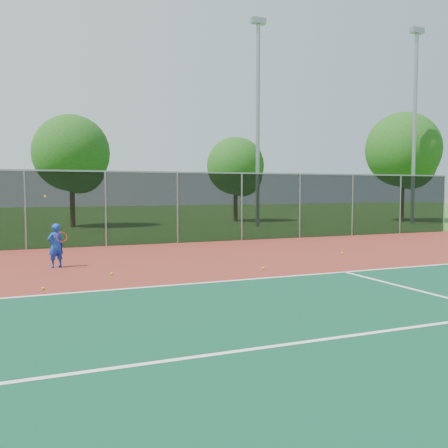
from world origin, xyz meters
The scene contains 14 objects.
ground centered at (0.00, 0.00, 0.00)m, with size 120.00×120.00×0.00m, color #275A19.
court_apron centered at (0.00, 2.00, 0.01)m, with size 30.00×20.00×0.02m, color maroon.
fence_back centered at (0.00, 12.00, 1.56)m, with size 30.00×0.06×3.03m.
tennis_player centered at (-5.27, 6.96, 0.67)m, with size 0.59×0.64×2.12m.
practice_ball_0 centered at (4.32, 6.30, 0.06)m, with size 0.07×0.07×0.07m, color #B9C717.
practice_ball_1 centered at (-5.79, 3.64, 0.06)m, with size 0.07×0.07×0.07m, color #B9C717.
practice_ball_2 centered at (-5.25, 10.38, 0.06)m, with size 0.07×0.07×0.07m, color #B9C717.
practice_ball_3 centered at (-4.00, 5.03, 0.06)m, with size 0.07×0.07×0.07m, color #B9C717.
practice_ball_5 centered at (0.16, 4.32, 0.06)m, with size 0.07×0.07×0.07m, color #B9C717.
floodlight_n centered at (7.40, 19.26, 7.06)m, with size 0.90×0.40×12.56m.
floodlight_ne centered at (17.55, 17.02, 7.06)m, with size 0.90×0.40×12.56m.
tree_back_left centered at (-3.05, 23.34, 4.28)m, with size 4.64×4.64×6.82m.
tree_back_mid centered at (8.26, 24.26, 3.77)m, with size 4.10×4.10×6.02m.
tree_back_right centered at (19.22, 19.63, 4.86)m, with size 5.27×5.27×7.74m.
Camera 1 is at (-6.28, -8.26, 2.30)m, focal length 40.00 mm.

